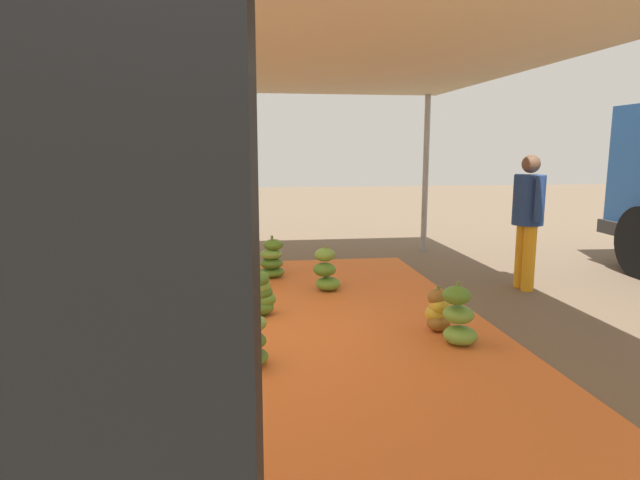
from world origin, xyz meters
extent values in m
plane|color=brown|center=(0.00, 3.00, 0.00)|extent=(40.00, 40.00, 0.00)
cube|color=orange|center=(0.00, 0.00, 0.01)|extent=(6.47, 5.33, 0.01)
cylinder|color=#9EA0A5|center=(-3.80, -3.30, 1.34)|extent=(0.10, 0.10, 2.67)
cylinder|color=#9EA0A5|center=(-3.80, 3.30, 1.34)|extent=(0.10, 0.10, 2.67)
cube|color=beige|center=(0.00, 0.00, 2.70)|extent=(8.00, 7.00, 0.06)
cylinder|color=#4C422D|center=(-1.42, -1.45, 2.52)|extent=(0.01, 0.01, 0.31)
ellipsoid|color=#6B9E38|center=(-1.42, -1.45, 2.17)|extent=(0.24, 0.24, 0.36)
ellipsoid|color=#60932D|center=(-2.05, -2.11, 0.08)|extent=(0.38, 0.38, 0.14)
ellipsoid|color=#6B9E38|center=(-2.04, -2.10, 0.20)|extent=(0.33, 0.33, 0.14)
ellipsoid|color=#60932D|center=(-2.03, -2.10, 0.31)|extent=(0.34, 0.34, 0.14)
ellipsoid|color=#518428|center=(-2.05, -2.13, 0.43)|extent=(0.33, 0.33, 0.14)
cylinder|color=olive|center=(-2.06, -2.13, 0.49)|extent=(0.04, 0.04, 0.12)
ellipsoid|color=#996628|center=(0.32, 2.05, 0.09)|extent=(0.31, 0.31, 0.17)
ellipsoid|color=gold|center=(0.28, 2.04, 0.18)|extent=(0.28, 0.28, 0.17)
ellipsoid|color=gold|center=(0.30, 2.06, 0.26)|extent=(0.20, 0.20, 0.17)
ellipsoid|color=#996628|center=(0.28, 2.05, 0.34)|extent=(0.21, 0.21, 0.17)
cylinder|color=olive|center=(0.29, 2.05, 0.40)|extent=(0.04, 0.04, 0.12)
ellipsoid|color=#6B9E38|center=(-1.85, -1.29, 0.09)|extent=(0.36, 0.36, 0.17)
ellipsoid|color=#477523|center=(-1.83, -1.27, 0.19)|extent=(0.38, 0.38, 0.17)
ellipsoid|color=#518428|center=(-1.82, -1.26, 0.28)|extent=(0.36, 0.36, 0.17)
ellipsoid|color=#75A83D|center=(-1.85, -1.30, 0.37)|extent=(0.27, 0.27, 0.17)
ellipsoid|color=#518428|center=(-1.83, -1.26, 0.46)|extent=(0.33, 0.33, 0.17)
cylinder|color=olive|center=(-1.84, -1.28, 0.52)|extent=(0.04, 0.04, 0.12)
ellipsoid|color=#518428|center=(-0.45, 0.34, 0.10)|extent=(0.41, 0.41, 0.17)
ellipsoid|color=#60932D|center=(-0.47, 0.38, 0.18)|extent=(0.36, 0.36, 0.17)
ellipsoid|color=#477523|center=(-0.47, 0.35, 0.25)|extent=(0.34, 0.34, 0.17)
ellipsoid|color=#75A83D|center=(-0.46, 0.33, 0.33)|extent=(0.35, 0.35, 0.17)
ellipsoid|color=#477523|center=(-0.43, 0.33, 0.41)|extent=(0.25, 0.25, 0.17)
cylinder|color=olive|center=(-0.44, 0.35, 0.47)|extent=(0.04, 0.04, 0.12)
ellipsoid|color=#518428|center=(-2.16, 0.56, 0.08)|extent=(0.37, 0.37, 0.15)
ellipsoid|color=#477523|center=(-2.12, 0.55, 0.21)|extent=(0.32, 0.32, 0.15)
ellipsoid|color=#75A83D|center=(-2.12, 0.55, 0.34)|extent=(0.37, 0.37, 0.15)
ellipsoid|color=#518428|center=(-2.12, 0.58, 0.47)|extent=(0.31, 0.31, 0.15)
cylinder|color=olive|center=(-2.15, 0.56, 0.53)|extent=(0.04, 0.04, 0.12)
ellipsoid|color=#60932D|center=(-1.35, 1.22, 0.10)|extent=(0.41, 0.41, 0.17)
ellipsoid|color=#518428|center=(-1.35, 1.18, 0.28)|extent=(0.39, 0.39, 0.17)
ellipsoid|color=#75A83D|center=(-1.39, 1.18, 0.46)|extent=(0.29, 0.29, 0.17)
cylinder|color=olive|center=(-1.37, 1.19, 0.52)|extent=(0.04, 0.04, 0.12)
ellipsoid|color=#6B9E38|center=(-1.86, -0.56, 0.08)|extent=(0.32, 0.32, 0.14)
ellipsoid|color=#6B9E38|center=(-1.86, -0.59, 0.17)|extent=(0.37, 0.37, 0.14)
ellipsoid|color=#518428|center=(-1.86, -0.59, 0.26)|extent=(0.35, 0.35, 0.14)
ellipsoid|color=#518428|center=(-1.86, -0.60, 0.36)|extent=(0.30, 0.30, 0.14)
ellipsoid|color=#6B9E38|center=(-1.84, -0.60, 0.45)|extent=(0.30, 0.30, 0.14)
cylinder|color=olive|center=(-1.85, -0.58, 0.51)|extent=(0.04, 0.04, 0.12)
ellipsoid|color=#75A83D|center=(-2.73, -1.13, 0.10)|extent=(0.27, 0.27, 0.18)
ellipsoid|color=#60932D|center=(-2.75, -1.11, 0.18)|extent=(0.33, 0.33, 0.18)
ellipsoid|color=#477523|center=(-2.71, -1.11, 0.26)|extent=(0.30, 0.30, 0.18)
ellipsoid|color=#75A83D|center=(-2.74, -1.12, 0.33)|extent=(0.29, 0.29, 0.18)
ellipsoid|color=#6B9E38|center=(-2.74, -1.10, 0.41)|extent=(0.25, 0.25, 0.18)
cylinder|color=olive|center=(-2.73, -1.11, 0.47)|extent=(0.04, 0.04, 0.12)
ellipsoid|color=#75A83D|center=(0.69, 2.12, 0.09)|extent=(0.44, 0.44, 0.17)
ellipsoid|color=#75A83D|center=(0.66, 2.11, 0.28)|extent=(0.40, 0.40, 0.17)
ellipsoid|color=#518428|center=(0.70, 2.07, 0.47)|extent=(0.36, 0.36, 0.17)
cylinder|color=olive|center=(0.67, 2.10, 0.53)|extent=(0.04, 0.04, 0.12)
ellipsoid|color=#477523|center=(-1.10, -0.83, 0.08)|extent=(0.33, 0.33, 0.14)
ellipsoid|color=#6B9E38|center=(-1.09, -0.80, 0.17)|extent=(0.30, 0.30, 0.14)
ellipsoid|color=#6B9E38|center=(-1.10, -0.81, 0.26)|extent=(0.27, 0.27, 0.14)
ellipsoid|color=#6B9E38|center=(-1.10, -0.80, 0.35)|extent=(0.21, 0.21, 0.14)
cylinder|color=olive|center=(-1.12, -0.82, 0.41)|extent=(0.04, 0.04, 0.12)
ellipsoid|color=#60932D|center=(-0.25, -1.28, 0.08)|extent=(0.44, 0.44, 0.15)
ellipsoid|color=#518428|center=(-0.24, -1.30, 0.16)|extent=(0.44, 0.44, 0.15)
ellipsoid|color=#75A83D|center=(-0.25, -1.25, 0.23)|extent=(0.37, 0.37, 0.15)
ellipsoid|color=#75A83D|center=(-0.26, -1.27, 0.31)|extent=(0.37, 0.37, 0.15)
ellipsoid|color=#477523|center=(-0.25, -1.30, 0.38)|extent=(0.31, 0.31, 0.15)
cylinder|color=olive|center=(-0.27, -1.27, 0.44)|extent=(0.04, 0.04, 0.12)
ellipsoid|color=#518428|center=(0.92, 0.20, 0.08)|extent=(0.40, 0.40, 0.14)
ellipsoid|color=#477523|center=(0.93, 0.20, 0.22)|extent=(0.32, 0.32, 0.14)
ellipsoid|color=#6B9E38|center=(0.90, 0.22, 0.36)|extent=(0.32, 0.32, 0.14)
cylinder|color=olive|center=(0.91, 0.21, 0.42)|extent=(0.04, 0.04, 0.12)
ellipsoid|color=#6B9E38|center=(0.72, -0.38, 0.10)|extent=(0.44, 0.44, 0.17)
ellipsoid|color=#477523|center=(0.70, -0.40, 0.21)|extent=(0.37, 0.37, 0.17)
ellipsoid|color=#6B9E38|center=(0.72, -0.39, 0.32)|extent=(0.32, 0.32, 0.17)
ellipsoid|color=#477523|center=(0.70, -0.35, 0.43)|extent=(0.39, 0.39, 0.17)
cylinder|color=olive|center=(0.72, -0.38, 0.49)|extent=(0.04, 0.04, 0.12)
cylinder|color=orange|center=(-1.20, 3.72, 0.42)|extent=(0.16, 0.16, 0.83)
cylinder|color=orange|center=(-1.01, 3.72, 0.42)|extent=(0.16, 0.16, 0.83)
cylinder|color=navy|center=(-1.11, 3.72, 1.14)|extent=(0.38, 0.38, 0.62)
cylinder|color=navy|center=(-1.36, 3.72, 1.18)|extent=(0.12, 0.12, 0.55)
cylinder|color=navy|center=(-0.86, 3.72, 1.18)|extent=(0.12, 0.12, 0.55)
sphere|color=brown|center=(-1.11, 3.72, 1.59)|extent=(0.22, 0.22, 0.22)
cube|color=black|center=(4.09, -0.01, 1.15)|extent=(0.53, 0.48, 0.76)
cylinder|color=#383838|center=(4.09, -0.24, 1.15)|extent=(0.33, 0.04, 0.33)
cube|color=black|center=(4.09, -0.01, 1.86)|extent=(0.53, 0.48, 0.67)
camera|label=1|loc=(5.16, 0.20, 1.77)|focal=30.23mm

